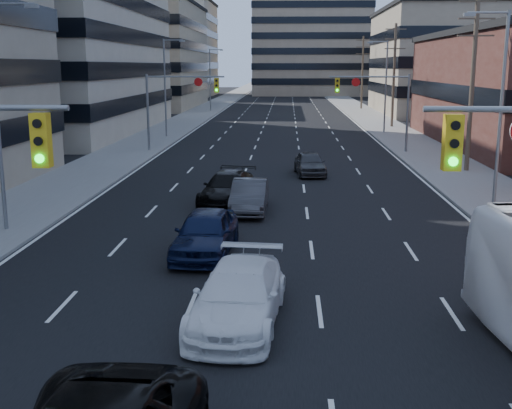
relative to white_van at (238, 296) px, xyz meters
The scene contains 22 objects.
road_surface 118.96m from the white_van, 89.83° to the left, with size 18.00×300.00×0.02m, color black.
sidewalk_left 119.48m from the white_van, 95.35° to the left, with size 5.00×300.00×0.15m, color slate.
sidewalk_right 119.55m from the white_van, 84.31° to the left, with size 5.00×300.00×0.15m, color slate.
office_left_far 92.33m from the white_van, 104.88° to the left, with size 20.00×30.00×16.00m, color gray.
office_right_far 81.26m from the white_van, 71.76° to the left, with size 22.00×28.00×14.00m, color gray.
bg_block_left 132.21m from the white_van, 102.10° to the left, with size 24.00×24.00×20.00m, color #ADA089.
bg_block_right 123.39m from the white_van, 74.78° to the left, with size 22.00×22.00×12.00m, color gray.
signal_far_left 34.91m from the white_van, 102.17° to the left, with size 6.09×0.33×6.00m.
signal_far_right 35.07m from the white_van, 76.67° to the left, with size 6.09×0.33×6.00m.
utility_pole_block 28.38m from the white_van, 63.28° to the left, with size 2.20×0.28×11.00m.
utility_pole_midblock 56.59m from the white_van, 77.13° to the left, with size 2.20×0.28×11.00m.
utility_pole_distant 86.02m from the white_van, 81.59° to the left, with size 2.20×0.28×11.00m.
streetlight_left_near 14.08m from the white_van, 138.10° to the left, with size 2.03×0.22×9.00m.
streetlight_left_mid 45.28m from the white_van, 102.79° to the left, with size 2.03×0.22×9.00m.
streetlight_left_far 79.70m from the white_van, 97.20° to the left, with size 2.03×0.22×9.00m.
streetlight_right_near 18.10m from the white_van, 52.52° to the left, with size 2.03×0.22×9.00m.
streetlight_right_far 50.29m from the white_van, 77.67° to the left, with size 2.03×0.22×9.00m.
white_van is the anchor object (origin of this frame).
sedan_blue 6.34m from the white_van, 104.99° to the left, with size 1.94×4.83×1.65m, color black.
sedan_grey_center 13.14m from the white_van, 92.15° to the left, with size 1.57×4.50×1.48m, color #363638.
sedan_black_far 14.90m from the white_van, 96.32° to the left, with size 2.17×5.34×1.55m, color black.
sedan_grey_right 23.70m from the white_van, 83.64° to the left, with size 1.72×4.26×1.45m, color #363639.
Camera 1 is at (0.87, -4.69, 6.62)m, focal length 45.00 mm.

